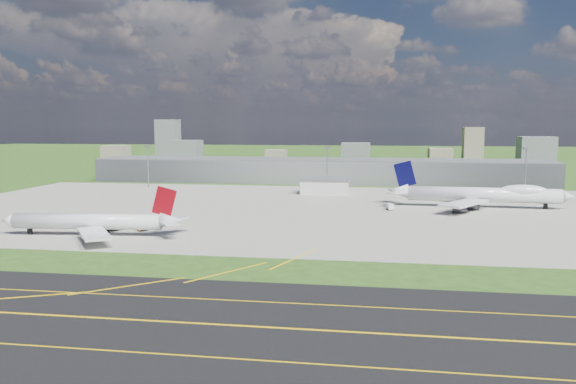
# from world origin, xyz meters

# --- Properties ---
(ground) EXTENTS (1400.00, 1400.00, 0.00)m
(ground) POSITION_xyz_m (0.00, 150.00, 0.00)
(ground) COLOR #294B17
(ground) RESTS_ON ground
(taxiway) EXTENTS (1400.00, 60.00, 0.06)m
(taxiway) POSITION_xyz_m (0.00, -110.00, 0.03)
(taxiway) COLOR black
(taxiway) RESTS_ON ground
(apron) EXTENTS (360.00, 190.00, 0.08)m
(apron) POSITION_xyz_m (10.00, 40.00, 0.04)
(apron) COLOR gray
(apron) RESTS_ON ground
(terminal) EXTENTS (300.00, 42.00, 15.00)m
(terminal) POSITION_xyz_m (0.00, 165.00, 7.50)
(terminal) COLOR slate
(terminal) RESTS_ON ground
(ops_building) EXTENTS (26.00, 16.00, 8.00)m
(ops_building) POSITION_xyz_m (10.00, 100.00, 4.00)
(ops_building) COLOR silver
(ops_building) RESTS_ON ground
(mast_west) EXTENTS (3.50, 2.00, 25.90)m
(mast_west) POSITION_xyz_m (-100.00, 115.00, 17.71)
(mast_west) COLOR gray
(mast_west) RESTS_ON ground
(mast_center) EXTENTS (3.50, 2.00, 25.90)m
(mast_center) POSITION_xyz_m (10.00, 115.00, 17.71)
(mast_center) COLOR gray
(mast_center) RESTS_ON ground
(mast_east) EXTENTS (3.50, 2.00, 25.90)m
(mast_east) POSITION_xyz_m (120.00, 115.00, 17.71)
(mast_east) COLOR gray
(mast_east) RESTS_ON ground
(airliner_red_twin) EXTENTS (64.04, 49.70, 17.56)m
(airliner_red_twin) POSITION_xyz_m (-58.57, -31.57, 4.68)
(airliner_red_twin) COLOR silver
(airliner_red_twin) RESTS_ON ground
(airliner_blue_quad) EXTENTS (82.59, 64.73, 21.57)m
(airliner_blue_quad) POSITION_xyz_m (87.27, 58.66, 5.99)
(airliner_blue_quad) COLOR silver
(airliner_blue_quad) RESTS_ON ground
(fire_truck) EXTENTS (8.75, 3.96, 3.76)m
(fire_truck) POSITION_xyz_m (-80.22, -17.83, 1.87)
(fire_truck) COLOR red
(fire_truck) RESTS_ON ground
(tug_yellow) EXTENTS (4.12, 4.46, 1.91)m
(tug_yellow) POSITION_xyz_m (-45.40, -21.02, 0.99)
(tug_yellow) COLOR #C26F0B
(tug_yellow) RESTS_ON ground
(van_white_near) EXTENTS (3.51, 5.99, 2.82)m
(van_white_near) POSITION_xyz_m (44.58, 44.00, 1.42)
(van_white_near) COLOR white
(van_white_near) RESTS_ON ground
(van_white_far) EXTENTS (4.46, 2.74, 2.20)m
(van_white_far) POSITION_xyz_m (79.59, 53.73, 1.12)
(van_white_far) COLOR white
(van_white_far) RESTS_ON ground
(bldg_far_w) EXTENTS (24.00, 20.00, 18.00)m
(bldg_far_w) POSITION_xyz_m (-220.00, 320.00, 9.00)
(bldg_far_w) COLOR gray
(bldg_far_w) RESTS_ON ground
(bldg_w) EXTENTS (28.00, 22.00, 24.00)m
(bldg_w) POSITION_xyz_m (-140.00, 300.00, 12.00)
(bldg_w) COLOR slate
(bldg_w) RESTS_ON ground
(bldg_cw) EXTENTS (20.00, 18.00, 14.00)m
(bldg_cw) POSITION_xyz_m (-60.00, 340.00, 7.00)
(bldg_cw) COLOR gray
(bldg_cw) RESTS_ON ground
(bldg_c) EXTENTS (26.00, 20.00, 22.00)m
(bldg_c) POSITION_xyz_m (20.00, 310.00, 11.00)
(bldg_c) COLOR slate
(bldg_c) RESTS_ON ground
(bldg_ce) EXTENTS (22.00, 24.00, 16.00)m
(bldg_ce) POSITION_xyz_m (100.00, 350.00, 8.00)
(bldg_ce) COLOR gray
(bldg_ce) RESTS_ON ground
(bldg_e) EXTENTS (30.00, 22.00, 28.00)m
(bldg_e) POSITION_xyz_m (180.00, 320.00, 14.00)
(bldg_e) COLOR slate
(bldg_e) RESTS_ON ground
(bldg_tall_w) EXTENTS (22.00, 20.00, 44.00)m
(bldg_tall_w) POSITION_xyz_m (-180.00, 360.00, 22.00)
(bldg_tall_w) COLOR slate
(bldg_tall_w) RESTS_ON ground
(bldg_tall_e) EXTENTS (20.00, 18.00, 36.00)m
(bldg_tall_e) POSITION_xyz_m (140.00, 410.00, 18.00)
(bldg_tall_e) COLOR gray
(bldg_tall_e) RESTS_ON ground
(tree_far_w) EXTENTS (7.20, 7.20, 8.80)m
(tree_far_w) POSITION_xyz_m (-200.00, 270.00, 5.18)
(tree_far_w) COLOR #382314
(tree_far_w) RESTS_ON ground
(tree_w) EXTENTS (6.75, 6.75, 8.25)m
(tree_w) POSITION_xyz_m (-110.00, 265.00, 4.86)
(tree_w) COLOR #382314
(tree_w) RESTS_ON ground
(tree_c) EXTENTS (8.10, 8.10, 9.90)m
(tree_c) POSITION_xyz_m (-20.00, 280.00, 5.84)
(tree_c) COLOR #382314
(tree_c) RESTS_ON ground
(tree_e) EXTENTS (7.65, 7.65, 9.35)m
(tree_e) POSITION_xyz_m (70.00, 275.00, 5.51)
(tree_e) COLOR #382314
(tree_e) RESTS_ON ground
(tree_far_e) EXTENTS (6.30, 6.30, 7.70)m
(tree_far_e) POSITION_xyz_m (160.00, 285.00, 4.53)
(tree_far_e) COLOR #382314
(tree_far_e) RESTS_ON ground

